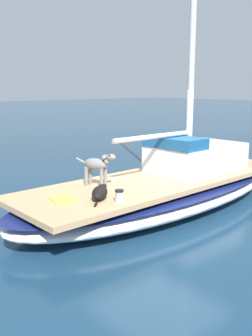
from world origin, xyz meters
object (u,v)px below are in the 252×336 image
dog_grey (98,165)px  deck_towel (62,199)px  sailboat_main (161,192)px  deck_winch (119,196)px  dog_black (100,192)px  coiled_rope (109,179)px

dog_grey → deck_towel: bearing=-72.1°
sailboat_main → deck_winch: size_ratio=34.72×
dog_black → deck_winch: 0.40m
dog_black → coiled_rope: (-0.92, 0.92, -0.08)m
coiled_rope → deck_towel: 1.59m
sailboat_main → dog_grey: bearing=-100.9°
dog_grey → deck_winch: bearing=-17.3°
sailboat_main → coiled_rope: coiled_rope is taller
dog_grey → deck_winch: (1.04, -0.32, -0.32)m
dog_grey → coiled_rope: size_ratio=2.83×
dog_grey → deck_towel: (0.32, -1.00, -0.41)m
dog_grey → coiled_rope: bearing=118.4°
deck_winch → deck_towel: bearing=-136.7°
deck_winch → coiled_rope: bearing=148.4°
deck_winch → deck_towel: size_ratio=0.38×
dog_grey → deck_towel: size_ratio=1.64×
sailboat_main → dog_black: size_ratio=9.78×
coiled_rope → sailboat_main: bearing=61.7°
dog_black → coiled_rope: size_ratio=2.30×
sailboat_main → deck_winch: (0.76, -1.80, 0.42)m
dog_black → deck_winch: (0.38, 0.12, -0.01)m
deck_towel → dog_black: bearing=58.7°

